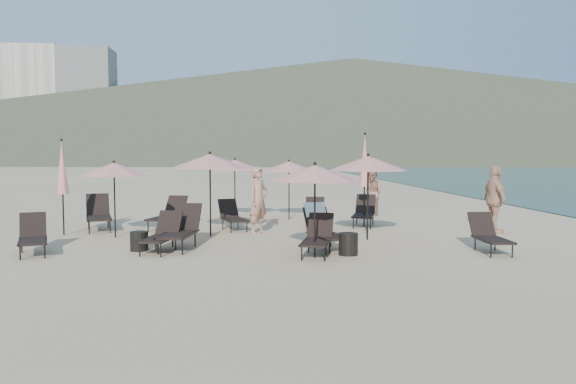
{
  "coord_description": "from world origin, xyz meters",
  "views": [
    {
      "loc": [
        -1.32,
        -12.7,
        2.24
      ],
      "look_at": [
        -0.03,
        3.5,
        1.1
      ],
      "focal_mm": 35.0,
      "sensor_mm": 36.0,
      "label": 1
    }
  ],
  "objects": [
    {
      "name": "volcanic_headland",
      "position": [
        71.37,
        302.62,
        26.49
      ],
      "size": [
        690.0,
        690.0,
        55.0
      ],
      "color": "brown",
      "rests_on": "ground"
    },
    {
      "name": "umbrella_open_5",
      "position": [
        0.19,
        -0.93,
        1.81
      ],
      "size": [
        1.9,
        1.9,
        2.04
      ],
      "color": "black",
      "rests_on": "ground"
    },
    {
      "name": "beachgoer_c",
      "position": [
        5.67,
        2.37,
        0.94
      ],
      "size": [
        0.54,
        1.13,
        1.89
      ],
      "primitive_type": "imported",
      "rotation": [
        0.0,
        0.0,
        1.64
      ],
      "color": "tan",
      "rests_on": "ground"
    },
    {
      "name": "lounger_5",
      "position": [
        4.19,
        -0.58,
        0.4
      ],
      "size": [
        0.63,
        1.5,
        0.85
      ],
      "rotation": [
        0.0,
        0.0,
        -0.04
      ],
      "color": "black",
      "rests_on": "ground"
    },
    {
      "name": "umbrella_open_0",
      "position": [
        -4.7,
        2.31,
        1.8
      ],
      "size": [
        1.9,
        1.9,
        2.04
      ],
      "color": "black",
      "rests_on": "ground"
    },
    {
      "name": "ground",
      "position": [
        0.0,
        0.0,
        0.0
      ],
      "size": [
        800.0,
        800.0,
        0.0
      ],
      "primitive_type": "plane",
      "color": "#D6BA8C",
      "rests_on": "ground"
    },
    {
      "name": "side_table_1",
      "position": [
        0.96,
        -0.67,
        0.24
      ],
      "size": [
        0.43,
        0.43,
        0.49
      ],
      "primitive_type": "cylinder",
      "color": "black",
      "rests_on": "ground"
    },
    {
      "name": "lounger_1",
      "position": [
        -3.17,
        0.12,
        0.41
      ],
      "size": [
        0.89,
        1.6,
        0.87
      ],
      "rotation": [
        0.0,
        0.0,
        -0.22
      ],
      "color": "black",
      "rests_on": "ground"
    },
    {
      "name": "lounger_6",
      "position": [
        -5.53,
        3.92,
        0.47
      ],
      "size": [
        1.12,
        1.87,
        1.01
      ],
      "rotation": [
        0.0,
        0.0,
        0.28
      ],
      "color": "black",
      "rests_on": "ground"
    },
    {
      "name": "lounger_0",
      "position": [
        -5.98,
        0.03,
        0.41
      ],
      "size": [
        1.03,
        1.61,
        0.87
      ],
      "rotation": [
        0.0,
        0.0,
        0.33
      ],
      "color": "black",
      "rests_on": "ground"
    },
    {
      "name": "lounger_8",
      "position": [
        -1.65,
        3.68,
        0.4
      ],
      "size": [
        0.96,
        1.58,
        0.85
      ],
      "rotation": [
        0.0,
        0.0,
        0.29
      ],
      "color": "black",
      "rests_on": "ground"
    },
    {
      "name": "lounger_10",
      "position": [
        2.37,
        4.17,
        0.43
      ],
      "size": [
        1.06,
        1.72,
        0.93
      ],
      "rotation": [
        0.0,
        0.0,
        -0.3
      ],
      "color": "black",
      "rests_on": "ground"
    },
    {
      "name": "lounger_2",
      "position": [
        -2.79,
        0.46,
        0.47
      ],
      "size": [
        0.95,
        1.83,
        1.0
      ],
      "rotation": [
        0.0,
        0.0,
        -0.17
      ],
      "color": "black",
      "rests_on": "ground"
    },
    {
      "name": "umbrella_open_1",
      "position": [
        -2.2,
        2.34,
        2.01
      ],
      "size": [
        2.12,
        2.12,
        2.28
      ],
      "color": "black",
      "rests_on": "ground"
    },
    {
      "name": "umbrella_closed_1",
      "position": [
        -6.2,
        2.87,
        1.82
      ],
      "size": [
        0.31,
        0.31,
        2.62
      ],
      "color": "black",
      "rests_on": "ground"
    },
    {
      "name": "beachgoer_a",
      "position": [
        -0.91,
        2.7,
        0.93
      ],
      "size": [
        0.79,
        0.8,
        1.86
      ],
      "primitive_type": "imported",
      "rotation": [
        0.0,
        0.0,
        0.81
      ],
      "color": "#AD745E",
      "rests_on": "ground"
    },
    {
      "name": "umbrella_open_3",
      "position": [
        -1.61,
        6.19,
        1.83
      ],
      "size": [
        1.92,
        1.92,
        2.07
      ],
      "color": "black",
      "rests_on": "ground"
    },
    {
      "name": "umbrella_open_2",
      "position": [
        1.86,
        1.43,
        1.97
      ],
      "size": [
        2.07,
        2.07,
        2.23
      ],
      "color": "black",
      "rests_on": "ground"
    },
    {
      "name": "lounger_7",
      "position": [
        -3.53,
        3.93,
        0.44
      ],
      "size": [
        1.1,
        1.74,
        0.94
      ],
      "rotation": [
        0.0,
        0.0,
        -0.32
      ],
      "color": "black",
      "rests_on": "ground"
    },
    {
      "name": "lounger_4",
      "position": [
        0.29,
        -0.63,
        0.41
      ],
      "size": [
        0.95,
        1.61,
        0.87
      ],
      "rotation": [
        0.0,
        0.0,
        -0.27
      ],
      "color": "black",
      "rests_on": "ground"
    },
    {
      "name": "umbrella_open_4",
      "position": [
        0.2,
        5.99,
        1.78
      ],
      "size": [
        1.87,
        1.87,
        2.02
      ],
      "color": "black",
      "rests_on": "ground"
    },
    {
      "name": "lounger_3",
      "position": [
        0.53,
        0.22,
        0.49
      ],
      "size": [
        0.94,
        1.74,
        1.03
      ],
      "rotation": [
        0.0,
        0.0,
        0.22
      ],
      "color": "black",
      "rests_on": "ground"
    },
    {
      "name": "beachgoer_b",
      "position": [
        3.26,
        6.88,
        0.82
      ],
      "size": [
        0.95,
        1.01,
        1.65
      ],
      "primitive_type": "imported",
      "rotation": [
        0.0,
        0.0,
        -1.01
      ],
      "color": "#AD6D59",
      "rests_on": "ground"
    },
    {
      "name": "hotel_skyline",
      "position": [
        -93.62,
        271.21,
        24.18
      ],
      "size": [
        109.0,
        82.0,
        55.0
      ],
      "color": "beige",
      "rests_on": "ground"
    },
    {
      "name": "side_table_0",
      "position": [
        -3.71,
        0.23,
        0.22
      ],
      "size": [
        0.41,
        0.41,
        0.44
      ],
      "primitive_type": "cylinder",
      "color": "black",
      "rests_on": "ground"
    },
    {
      "name": "umbrella_closed_0",
      "position": [
        2.32,
        3.96,
        1.98
      ],
      "size": [
        0.33,
        0.33,
        2.85
      ],
      "color": "black",
      "rests_on": "ground"
    },
    {
      "name": "lounger_9",
      "position": [
        0.81,
        3.81,
        0.41
      ],
      "size": [
        0.75,
        1.59,
        0.88
      ],
      "rotation": [
        0.0,
        0.0,
        -0.11
      ],
      "color": "black",
      "rests_on": "ground"
    }
  ]
}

